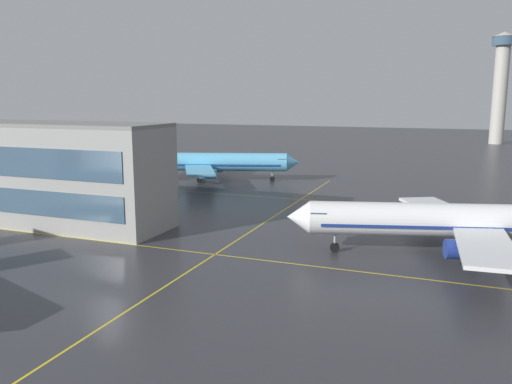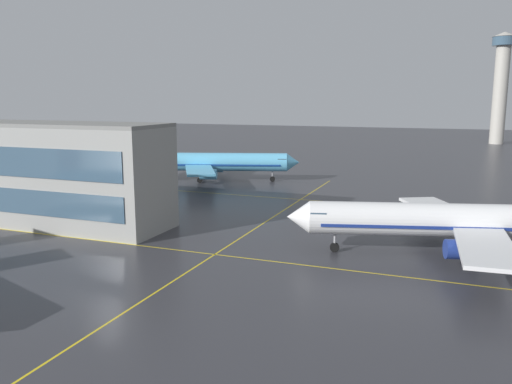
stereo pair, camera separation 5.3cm
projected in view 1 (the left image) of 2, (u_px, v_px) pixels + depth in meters
airliner_second_row at (456, 221)px, 56.94m from camera, size 36.44×31.07×11.51m
airliner_third_row at (208, 162)px, 108.59m from camera, size 37.05×31.67×11.79m
taxiway_markings at (215, 254)px, 57.85m from camera, size 111.33×112.97×0.01m
control_tower at (501, 80)px, 194.24m from camera, size 8.82×8.82×41.55m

